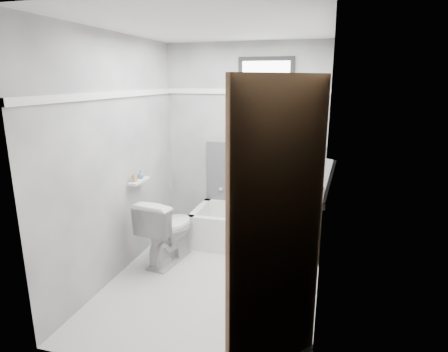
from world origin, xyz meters
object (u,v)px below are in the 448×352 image
(bathtub, at_px, (255,229))
(toilet, at_px, (168,230))
(office_chair, at_px, (296,199))
(soap_bottle_a, at_px, (134,177))
(door, at_px, (315,259))
(soap_bottle_b, at_px, (141,174))

(bathtub, bearing_deg, toilet, -142.67)
(office_chair, distance_m, soap_bottle_a, 1.85)
(bathtub, relative_size, office_chair, 1.53)
(office_chair, relative_size, door, 0.49)
(door, bearing_deg, bathtub, 108.75)
(office_chair, height_order, door, door)
(door, relative_size, soap_bottle_a, 19.53)
(bathtub, xyz_separation_m, door, (0.75, -2.21, 0.79))
(soap_bottle_a, bearing_deg, bathtub, 32.38)
(door, xyz_separation_m, soap_bottle_a, (-1.92, 1.47, -0.03))
(bathtub, bearing_deg, door, -71.25)
(soap_bottle_a, relative_size, soap_bottle_b, 1.12)
(door, height_order, soap_bottle_a, door)
(office_chair, bearing_deg, toilet, -115.21)
(soap_bottle_b, bearing_deg, office_chair, 21.71)
(office_chair, relative_size, soap_bottle_b, 10.67)
(bathtub, relative_size, soap_bottle_b, 16.34)
(door, bearing_deg, soap_bottle_a, 142.60)
(toilet, bearing_deg, office_chair, -143.16)
(toilet, height_order, soap_bottle_b, soap_bottle_b)
(toilet, distance_m, soap_bottle_b, 0.68)
(office_chair, bearing_deg, soap_bottle_b, -121.42)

